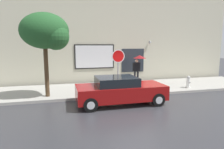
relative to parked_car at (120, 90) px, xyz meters
The scene contains 8 objects.
ground_plane 1.07m from the parked_car, ahead, with size 60.00×60.00×0.00m, color #333338.
sidewalk 3.24m from the parked_car, 75.07° to the left, with size 20.00×4.00×0.15m, color #A3A099.
building_facade 6.29m from the parked_car, 81.67° to the left, with size 20.00×0.67×7.00m.
parked_car is the anchor object (origin of this frame).
fire_hydrant 5.49m from the parked_car, 19.37° to the left, with size 0.30×0.44×0.77m.
pedestrian_with_umbrella 4.97m from the parked_car, 57.52° to the left, with size 0.95×0.92×2.02m.
street_tree 4.80m from the parked_car, 152.60° to the left, with size 2.49×2.12×4.42m.
stop_sign 2.22m from the parked_car, 76.58° to the left, with size 0.76×0.10×2.49m.
Camera 1 is at (-3.58, -9.25, 2.94)m, focal length 31.81 mm.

